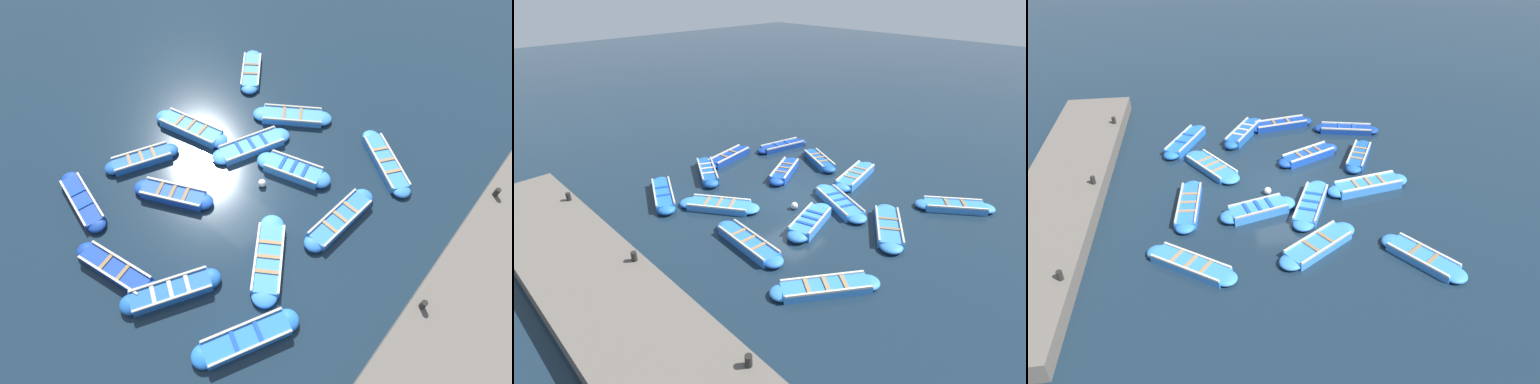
% 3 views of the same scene
% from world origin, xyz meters
% --- Properties ---
extents(ground_plane, '(120.00, 120.00, 0.00)m').
position_xyz_m(ground_plane, '(0.00, 0.00, 0.00)').
color(ground_plane, '#162838').
extents(boat_alongside, '(2.25, 3.82, 0.38)m').
position_xyz_m(boat_alongside, '(-1.03, 1.94, 0.16)').
color(boat_alongside, '#3884E0').
rests_on(boat_alongside, ground).
extents(boat_far_corner, '(3.59, 2.91, 0.38)m').
position_xyz_m(boat_far_corner, '(-0.83, 4.63, 0.16)').
color(boat_far_corner, '#3884E0').
rests_on(boat_far_corner, ground).
extents(boat_tucked, '(2.92, 3.64, 0.36)m').
position_xyz_m(boat_tucked, '(3.14, -1.77, 0.15)').
color(boat_tucked, '#3884E0').
rests_on(boat_tucked, ground).
extents(boat_broadside, '(3.63, 2.86, 0.35)m').
position_xyz_m(boat_broadside, '(3.97, 5.10, 0.15)').
color(boat_broadside, '#3884E0').
rests_on(boat_broadside, ground).
extents(boat_bow_out, '(2.36, 3.72, 0.44)m').
position_xyz_m(boat_bow_out, '(4.45, -4.43, 0.19)').
color(boat_bow_out, blue).
rests_on(boat_bow_out, ground).
extents(boat_stern_in, '(2.07, 3.27, 0.41)m').
position_xyz_m(boat_stern_in, '(-4.09, -1.80, 0.18)').
color(boat_stern_in, '#1E59AD').
rests_on(boat_stern_in, ground).
extents(boat_outer_left, '(3.40, 2.20, 0.45)m').
position_xyz_m(boat_outer_left, '(-1.63, -2.17, 0.19)').
color(boat_outer_left, '#1947B7').
rests_on(boat_outer_left, ground).
extents(boat_drifting, '(3.58, 1.48, 0.37)m').
position_xyz_m(boat_drifting, '(-4.16, -4.80, 0.16)').
color(boat_drifting, navy).
rests_on(boat_drifting, ground).
extents(boat_inner_gap, '(3.67, 1.38, 0.43)m').
position_xyz_m(boat_inner_gap, '(-0.71, -5.76, 0.19)').
color(boat_inner_gap, navy).
rests_on(boat_inner_gap, ground).
extents(boat_near_quay, '(2.40, 3.51, 0.47)m').
position_xyz_m(boat_near_quay, '(1.42, -4.98, 0.21)').
color(boat_near_quay, '#1E59AD').
rests_on(boat_near_quay, ground).
extents(boat_mid_row, '(1.08, 3.86, 0.39)m').
position_xyz_m(boat_mid_row, '(4.13, 1.36, 0.17)').
color(boat_mid_row, blue).
rests_on(boat_mid_row, ground).
extents(boat_centre, '(2.84, 3.30, 0.36)m').
position_xyz_m(boat_centre, '(-4.54, 5.83, 0.15)').
color(boat_centre, '#3884E0').
rests_on(boat_centre, ground).
extents(boat_outer_right, '(3.44, 1.80, 0.44)m').
position_xyz_m(boat_outer_right, '(1.24, 2.09, 0.19)').
color(boat_outer_right, '#3884E0').
rests_on(boat_outer_right, ground).
extents(boat_end_of_row, '(3.95, 1.60, 0.46)m').
position_xyz_m(boat_end_of_row, '(-3.82, 0.87, 0.20)').
color(boat_end_of_row, '#3884E0').
rests_on(boat_end_of_row, ground).
extents(quay_wall, '(3.48, 18.85, 0.75)m').
position_xyz_m(quay_wall, '(9.56, 0.00, 0.37)').
color(quay_wall, '#605951').
rests_on(quay_wall, ground).
extents(bollard_north, '(0.20, 0.20, 0.35)m').
position_xyz_m(bollard_north, '(8.17, -5.94, 0.92)').
color(bollard_north, black).
rests_on(bollard_north, quay_wall).
extents(bollard_mid_north, '(0.20, 0.20, 0.35)m').
position_xyz_m(bollard_mid_north, '(8.17, 0.00, 0.92)').
color(bollard_mid_north, black).
rests_on(bollard_mid_north, quay_wall).
extents(bollard_mid_south, '(0.20, 0.20, 0.35)m').
position_xyz_m(bollard_mid_south, '(8.17, 5.94, 0.92)').
color(bollard_mid_south, black).
rests_on(bollard_mid_south, quay_wall).
extents(buoy_orange_near, '(0.33, 0.33, 0.33)m').
position_xyz_m(buoy_orange_near, '(0.70, 0.68, 0.17)').
color(buoy_orange_near, silver).
rests_on(buoy_orange_near, ground).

